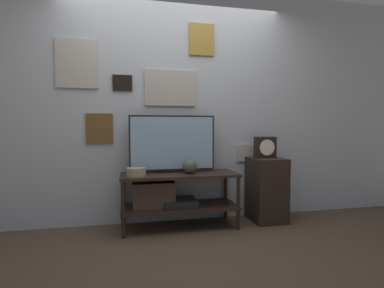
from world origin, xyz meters
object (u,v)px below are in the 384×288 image
Objects in this scene: vase_round_glass at (190,166)px; vase_wide_bowl at (136,172)px; mantel_clock at (265,147)px; television at (172,143)px.

vase_round_glass is 0.79× the size of vase_wide_bowl.
mantel_clock is (1.50, 0.15, 0.22)m from vase_wide_bowl.
vase_wide_bowl is at bearing -154.76° from television.
vase_wide_bowl is at bearing -174.13° from mantel_clock.
vase_round_glass is at bearing -37.22° from television.
television is 3.84× the size of mantel_clock.
mantel_clock is (0.92, 0.09, 0.18)m from vase_round_glass.
vase_round_glass is at bearing -174.39° from mantel_clock.
television is at bearing 142.78° from vase_round_glass.
mantel_clock is at bearing 5.87° from vase_wide_bowl.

